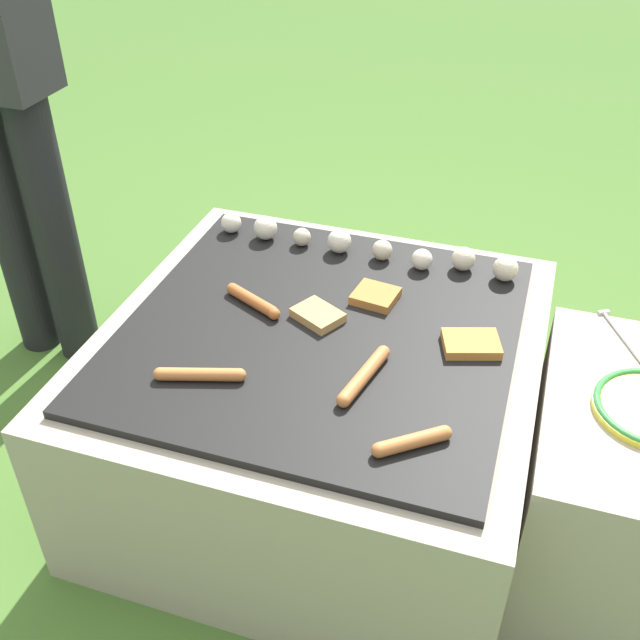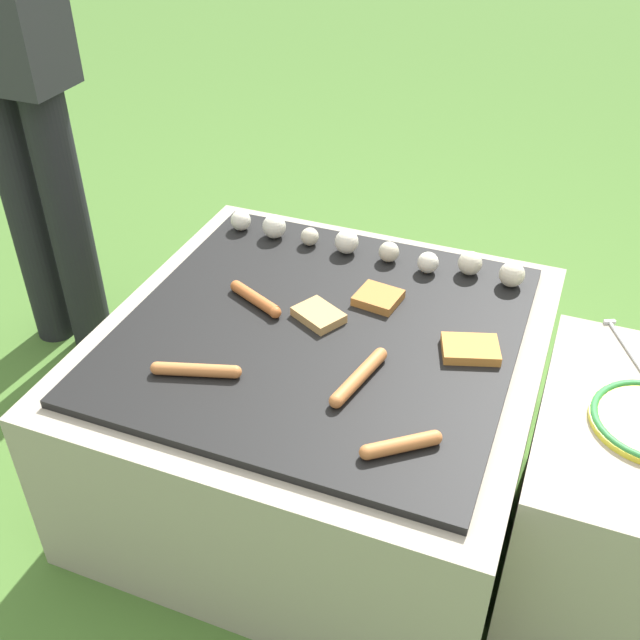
# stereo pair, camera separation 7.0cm
# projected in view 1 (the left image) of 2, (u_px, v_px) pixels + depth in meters

# --- Properties ---
(ground_plane) EXTENTS (14.00, 14.00, 0.00)m
(ground_plane) POSITION_uv_depth(u_px,v_px,m) (320.00, 473.00, 1.83)
(ground_plane) COLOR #47702D
(grill) EXTENTS (0.91, 0.91, 0.44)m
(grill) POSITION_uv_depth(u_px,v_px,m) (320.00, 407.00, 1.70)
(grill) COLOR #A89E8C
(grill) RESTS_ON ground_plane
(side_ledge) EXTENTS (0.38, 0.56, 0.44)m
(side_ledge) POSITION_uv_depth(u_px,v_px,m) (624.00, 490.00, 1.50)
(side_ledge) COLOR #A89E8C
(side_ledge) RESTS_ON ground_plane
(sausage_mid_left) EXTENTS (0.12, 0.10, 0.03)m
(sausage_mid_left) POSITION_uv_depth(u_px,v_px,m) (412.00, 441.00, 1.28)
(sausage_mid_left) COLOR #C6753D
(sausage_mid_left) RESTS_ON grill
(sausage_front_left) EXTENTS (0.17, 0.07, 0.03)m
(sausage_front_left) POSITION_uv_depth(u_px,v_px,m) (200.00, 374.00, 1.42)
(sausage_front_left) COLOR #C6753D
(sausage_front_left) RESTS_ON grill
(sausage_mid_right) EXTENTS (0.06, 0.19, 0.03)m
(sausage_mid_right) POSITION_uv_depth(u_px,v_px,m) (364.00, 375.00, 1.42)
(sausage_mid_right) COLOR #C6753D
(sausage_mid_right) RESTS_ON grill
(sausage_front_center) EXTENTS (0.15, 0.08, 0.03)m
(sausage_front_center) POSITION_uv_depth(u_px,v_px,m) (253.00, 301.00, 1.62)
(sausage_front_center) COLOR #B7602D
(sausage_front_center) RESTS_ON grill
(bread_slice_right) EXTENTS (0.13, 0.11, 0.02)m
(bread_slice_right) POSITION_uv_depth(u_px,v_px,m) (471.00, 344.00, 1.51)
(bread_slice_right) COLOR #D18438
(bread_slice_right) RESTS_ON grill
(bread_slice_left) EXTENTS (0.10, 0.10, 0.02)m
(bread_slice_left) POSITION_uv_depth(u_px,v_px,m) (375.00, 296.00, 1.64)
(bread_slice_left) COLOR #B27033
(bread_slice_left) RESTS_ON grill
(bread_slice_center) EXTENTS (0.12, 0.11, 0.02)m
(bread_slice_center) POSITION_uv_depth(u_px,v_px,m) (318.00, 315.00, 1.59)
(bread_slice_center) COLOR tan
(bread_slice_center) RESTS_ON grill
(mushroom_row) EXTENTS (0.74, 0.08, 0.06)m
(mushroom_row) POSITION_uv_depth(u_px,v_px,m) (365.00, 246.00, 1.79)
(mushroom_row) COLOR silver
(mushroom_row) RESTS_ON grill
(fork_utensil) EXTENTS (0.10, 0.18, 0.01)m
(fork_utensil) POSITION_uv_depth(u_px,v_px,m) (621.00, 336.00, 1.54)
(fork_utensil) COLOR silver
(fork_utensil) RESTS_ON side_ledge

